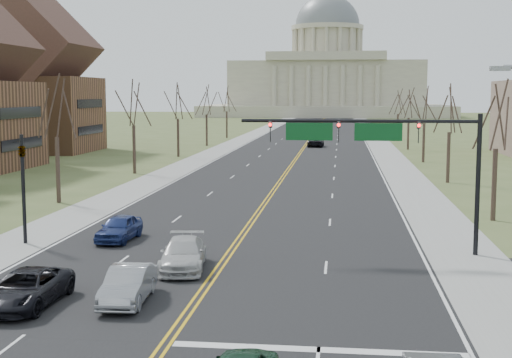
% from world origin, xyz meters
% --- Properties ---
extents(ground, '(600.00, 600.00, 0.00)m').
position_xyz_m(ground, '(0.00, 0.00, 0.00)').
color(ground, '#4A592C').
rests_on(ground, ground).
extents(road, '(20.00, 380.00, 0.01)m').
position_xyz_m(road, '(0.00, 110.00, 0.01)').
color(road, black).
rests_on(road, ground).
extents(cross_road, '(120.00, 14.00, 0.01)m').
position_xyz_m(cross_road, '(0.00, 6.00, 0.01)').
color(cross_road, black).
rests_on(cross_road, ground).
extents(sidewalk_left, '(4.00, 380.00, 0.03)m').
position_xyz_m(sidewalk_left, '(-12.00, 110.00, 0.01)').
color(sidewalk_left, gray).
rests_on(sidewalk_left, ground).
extents(sidewalk_right, '(4.00, 380.00, 0.03)m').
position_xyz_m(sidewalk_right, '(12.00, 110.00, 0.01)').
color(sidewalk_right, gray).
rests_on(sidewalk_right, ground).
extents(center_line, '(0.42, 380.00, 0.01)m').
position_xyz_m(center_line, '(0.00, 110.00, 0.01)').
color(center_line, gold).
rests_on(center_line, road).
extents(edge_line_left, '(0.15, 380.00, 0.01)m').
position_xyz_m(edge_line_left, '(-9.80, 110.00, 0.01)').
color(edge_line_left, silver).
rests_on(edge_line_left, road).
extents(edge_line_right, '(0.15, 380.00, 0.01)m').
position_xyz_m(edge_line_right, '(9.80, 110.00, 0.01)').
color(edge_line_right, silver).
rests_on(edge_line_right, road).
extents(stop_bar, '(9.50, 0.50, 0.01)m').
position_xyz_m(stop_bar, '(5.00, -1.00, 0.01)').
color(stop_bar, silver).
rests_on(stop_bar, road).
extents(capitol, '(90.00, 60.00, 50.00)m').
position_xyz_m(capitol, '(0.00, 249.91, 14.20)').
color(capitol, beige).
rests_on(capitol, ground).
extents(signal_mast, '(12.12, 0.44, 7.20)m').
position_xyz_m(signal_mast, '(7.45, 13.50, 5.76)').
color(signal_mast, black).
rests_on(signal_mast, ground).
extents(signal_left, '(0.32, 0.36, 6.00)m').
position_xyz_m(signal_left, '(-11.50, 13.50, 3.71)').
color(signal_left, black).
rests_on(signal_left, ground).
extents(tree_r_0, '(3.74, 3.74, 8.50)m').
position_xyz_m(tree_r_0, '(15.50, 24.00, 6.55)').
color(tree_r_0, '#382821').
rests_on(tree_r_0, ground).
extents(tree_l_0, '(3.96, 3.96, 9.00)m').
position_xyz_m(tree_l_0, '(-15.50, 28.00, 6.94)').
color(tree_l_0, '#382821').
rests_on(tree_l_0, ground).
extents(tree_r_1, '(3.74, 3.74, 8.50)m').
position_xyz_m(tree_r_1, '(15.50, 44.00, 6.55)').
color(tree_r_1, '#382821').
rests_on(tree_r_1, ground).
extents(tree_l_1, '(3.96, 3.96, 9.00)m').
position_xyz_m(tree_l_1, '(-15.50, 48.00, 6.94)').
color(tree_l_1, '#382821').
rests_on(tree_l_1, ground).
extents(tree_r_2, '(3.74, 3.74, 8.50)m').
position_xyz_m(tree_r_2, '(15.50, 64.00, 6.55)').
color(tree_r_2, '#382821').
rests_on(tree_r_2, ground).
extents(tree_l_2, '(3.96, 3.96, 9.00)m').
position_xyz_m(tree_l_2, '(-15.50, 68.00, 6.94)').
color(tree_l_2, '#382821').
rests_on(tree_l_2, ground).
extents(tree_r_3, '(3.74, 3.74, 8.50)m').
position_xyz_m(tree_r_3, '(15.50, 84.00, 6.55)').
color(tree_r_3, '#382821').
rests_on(tree_r_3, ground).
extents(tree_l_3, '(3.96, 3.96, 9.00)m').
position_xyz_m(tree_l_3, '(-15.50, 88.00, 6.94)').
color(tree_l_3, '#382821').
rests_on(tree_l_3, ground).
extents(tree_r_4, '(3.74, 3.74, 8.50)m').
position_xyz_m(tree_r_4, '(15.50, 104.00, 6.55)').
color(tree_r_4, '#382821').
rests_on(tree_r_4, ground).
extents(tree_l_4, '(3.96, 3.96, 9.00)m').
position_xyz_m(tree_l_4, '(-15.50, 108.00, 6.94)').
color(tree_l_4, '#382821').
rests_on(tree_l_4, ground).
extents(bldg_left_far, '(17.10, 14.28, 23.25)m').
position_xyz_m(bldg_left_far, '(-38.00, 74.00, 9.54)').
color(bldg_left_far, brown).
rests_on(bldg_left_far, ground).
extents(car_sb_inner_lead, '(1.75, 4.37, 1.41)m').
position_xyz_m(car_sb_inner_lead, '(-2.61, 3.38, 0.72)').
color(car_sb_inner_lead, '#96999E').
rests_on(car_sb_inner_lead, road).
extents(car_sb_outer_lead, '(2.36, 4.99, 1.38)m').
position_xyz_m(car_sb_outer_lead, '(-6.39, 2.45, 0.70)').
color(car_sb_outer_lead, black).
rests_on(car_sb_outer_lead, road).
extents(car_sb_inner_second, '(2.60, 5.11, 1.42)m').
position_xyz_m(car_sb_inner_second, '(-1.63, 8.88, 0.72)').
color(car_sb_inner_second, '#B5B5B5').
rests_on(car_sb_inner_second, road).
extents(car_sb_outer_second, '(1.88, 4.27, 1.43)m').
position_xyz_m(car_sb_outer_second, '(-6.63, 14.92, 0.73)').
color(car_sb_outer_second, navy).
rests_on(car_sb_outer_second, road).
extents(car_far_nb, '(2.51, 5.19, 1.42)m').
position_xyz_m(car_far_nb, '(1.76, 87.86, 0.72)').
color(car_far_nb, black).
rests_on(car_far_nb, road).
extents(car_far_sb, '(1.87, 4.18, 1.39)m').
position_xyz_m(car_far_sb, '(-2.64, 138.57, 0.71)').
color(car_far_sb, '#4E5056').
rests_on(car_far_sb, road).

